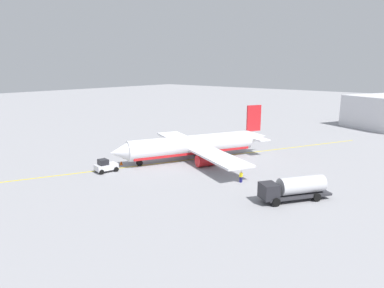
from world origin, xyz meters
name	(u,v)px	position (x,y,z in m)	size (l,w,h in m)	color
ground_plane	(192,160)	(0.00, 0.00, 0.00)	(400.00, 400.00, 0.00)	#939399
airplane	(194,146)	(-0.46, 0.21, 2.64)	(30.43, 30.58, 9.63)	white
fuel_tanker	(294,188)	(6.98, 23.52, 1.72)	(9.48, 7.33, 3.15)	#2D2D33
pushback_tug	(106,166)	(15.31, -5.84, 1.01)	(3.91, 2.89, 2.20)	silver
refueling_worker	(241,177)	(5.27, 14.25, 0.82)	(0.58, 0.45, 1.71)	navy
safety_cone_nose	(102,161)	(12.52, -10.86, 0.37)	(0.67, 0.67, 0.75)	#F2590F
safety_cone_wingtip	(121,163)	(10.95, -7.28, 0.34)	(0.62, 0.62, 0.69)	#F2590F
taxi_line_marking	(192,159)	(0.00, 0.00, 0.01)	(83.98, 0.30, 0.01)	yellow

